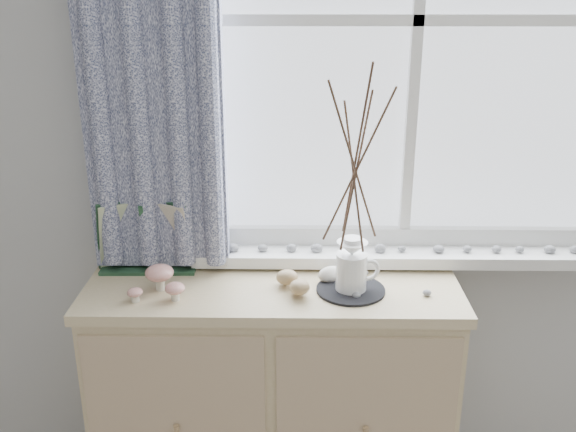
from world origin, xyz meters
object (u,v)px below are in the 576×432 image
object	(u,v)px
sideboard	(274,395)
botanical_book	(144,238)
toadstool_cluster	(160,279)
twig_pitcher	(355,162)

from	to	relation	value
sideboard	botanical_book	distance (m)	0.70
sideboard	toadstool_cluster	xyz separation A→B (m)	(-0.35, -0.07, 0.47)
sideboard	twig_pitcher	world-z (taller)	twig_pitcher
twig_pitcher	toadstool_cluster	bearing A→B (deg)	167.76
sideboard	toadstool_cluster	distance (m)	0.59
sideboard	botanical_book	bearing A→B (deg)	170.14
twig_pitcher	sideboard	bearing A→B (deg)	155.05
botanical_book	toadstool_cluster	bearing A→B (deg)	-63.47
sideboard	twig_pitcher	xyz separation A→B (m)	(0.25, -0.05, 0.84)
sideboard	botanical_book	size ratio (longest dim) A/B	3.27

